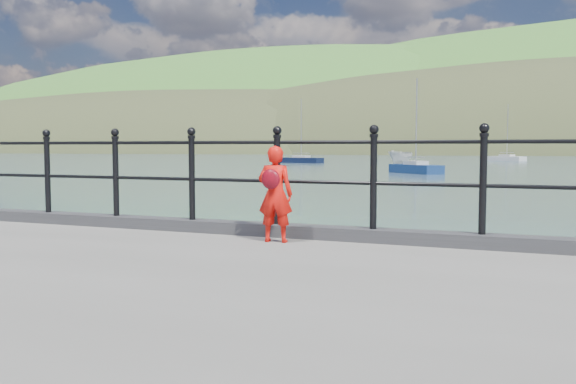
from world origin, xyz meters
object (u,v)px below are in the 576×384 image
at_px(railing, 233,168).
at_px(child, 275,193).
at_px(sailboat_left, 301,160).
at_px(sailboat_port, 416,169).
at_px(sailboat_deep, 507,159).
at_px(launch_white, 401,158).

distance_m(railing, child, 0.92).
bearing_deg(railing, sailboat_left, 110.12).
height_order(sailboat_port, sailboat_left, sailboat_left).
xyz_separation_m(child, sailboat_left, (-26.28, 70.11, -1.22)).
relative_size(child, sailboat_deep, 0.13).
distance_m(sailboat_left, sailboat_deep, 33.59).
bearing_deg(railing, sailboat_deep, 90.24).
bearing_deg(sailboat_port, railing, -38.39).
bearing_deg(sailboat_deep, railing, -52.29).
height_order(child, sailboat_left, sailboat_left).
relative_size(sailboat_port, sailboat_deep, 0.88).
xyz_separation_m(sailboat_port, sailboat_left, (-20.22, 27.40, -0.00)).
relative_size(child, sailboat_left, 0.13).
relative_size(sailboat_port, sailboat_left, 0.89).
bearing_deg(child, launch_white, -87.89).
height_order(railing, child, railing).
height_order(child, launch_white, child).
distance_m(railing, launch_white, 63.39).
height_order(child, sailboat_deep, sailboat_deep).
bearing_deg(sailboat_deep, launch_white, -71.73).
distance_m(railing, sailboat_left, 74.21).
bearing_deg(child, sailboat_deep, -97.45).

